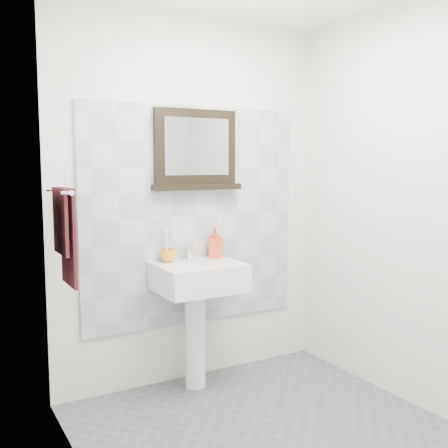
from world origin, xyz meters
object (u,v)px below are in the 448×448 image
Objects in this scene: soap_dispenser at (215,243)px; toothbrush_cup at (168,256)px; pedestal_sink at (198,290)px; hand_towel at (65,229)px; framed_mirror at (196,152)px.

toothbrush_cup is at bearing -158.65° from soap_dispenser.
soap_dispenser is (0.20, 0.13, 0.29)m from pedestal_sink.
hand_towel is at bearing -175.23° from pedestal_sink.
pedestal_sink reaches higher than toothbrush_cup.
pedestal_sink is 0.94m from framed_mirror.
framed_mirror is (0.23, 0.05, 0.69)m from toothbrush_cup.
toothbrush_cup is at bearing 16.38° from hand_towel.
framed_mirror is (-0.12, 0.05, 0.63)m from soap_dispenser.
pedestal_sink is 4.58× the size of soap_dispenser.
hand_towel is (-0.71, -0.21, 0.24)m from toothbrush_cup.
soap_dispenser reaches higher than pedestal_sink.
pedestal_sink is 1.75× the size of hand_towel.
soap_dispenser is at bearing 33.30° from pedestal_sink.
hand_towel is at bearing -163.62° from toothbrush_cup.
framed_mirror is (0.08, 0.19, 0.91)m from pedestal_sink.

